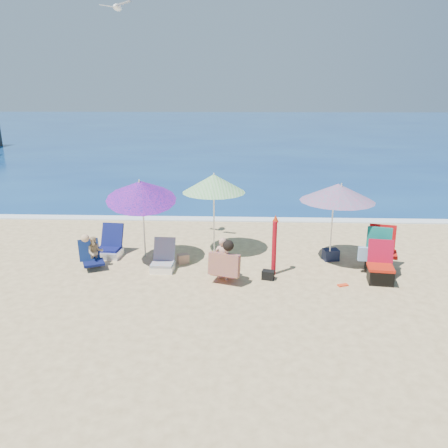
{
  "coord_description": "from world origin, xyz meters",
  "views": [
    {
      "loc": [
        0.1,
        -9.01,
        4.15
      ],
      "look_at": [
        -0.3,
        1.0,
        1.1
      ],
      "focal_mm": 35.02,
      "sensor_mm": 36.0,
      "label": 1
    }
  ],
  "objects_px": {
    "camp_chair_right": "(379,254)",
    "person_left": "(94,252)",
    "furled_umbrella": "(274,243)",
    "umbrella_turquoise": "(338,192)",
    "umbrella_striped": "(214,183)",
    "umbrella_blue": "(141,190)",
    "seagull": "(117,7)",
    "person_center": "(224,261)",
    "camp_chair_left": "(380,271)",
    "chair_navy": "(110,248)",
    "chair_rainbow": "(163,262)"
  },
  "relations": [
    {
      "from": "umbrella_blue",
      "to": "furled_umbrella",
      "type": "distance_m",
      "value": 3.4
    },
    {
      "from": "chair_rainbow",
      "to": "seagull",
      "type": "bearing_deg",
      "value": 127.03
    },
    {
      "from": "umbrella_striped",
      "to": "seagull",
      "type": "bearing_deg",
      "value": 173.41
    },
    {
      "from": "umbrella_striped",
      "to": "person_left",
      "type": "xyz_separation_m",
      "value": [
        -2.87,
        -1.14,
        -1.49
      ]
    },
    {
      "from": "umbrella_turquoise",
      "to": "chair_navy",
      "type": "relative_size",
      "value": 2.7
    },
    {
      "from": "seagull",
      "to": "chair_rainbow",
      "type": "bearing_deg",
      "value": -52.97
    },
    {
      "from": "umbrella_striped",
      "to": "furled_umbrella",
      "type": "relative_size",
      "value": 1.51
    },
    {
      "from": "furled_umbrella",
      "to": "umbrella_striped",
      "type": "bearing_deg",
      "value": 137.72
    },
    {
      "from": "chair_navy",
      "to": "person_center",
      "type": "xyz_separation_m",
      "value": [
        3.05,
        -1.49,
        0.28
      ]
    },
    {
      "from": "umbrella_turquoise",
      "to": "umbrella_striped",
      "type": "distance_m",
      "value": 3.08
    },
    {
      "from": "umbrella_turquoise",
      "to": "person_left",
      "type": "distance_m",
      "value": 6.08
    },
    {
      "from": "umbrella_turquoise",
      "to": "furled_umbrella",
      "type": "bearing_deg",
      "value": -153.55
    },
    {
      "from": "furled_umbrella",
      "to": "person_center",
      "type": "bearing_deg",
      "value": -158.3
    },
    {
      "from": "person_center",
      "to": "camp_chair_right",
      "type": "bearing_deg",
      "value": 11.94
    },
    {
      "from": "umbrella_striped",
      "to": "umbrella_turquoise",
      "type": "bearing_deg",
      "value": -10.95
    },
    {
      "from": "umbrella_turquoise",
      "to": "camp_chair_left",
      "type": "bearing_deg",
      "value": -53.86
    },
    {
      "from": "umbrella_blue",
      "to": "furled_umbrella",
      "type": "xyz_separation_m",
      "value": [
        3.17,
        -0.51,
        -1.1
      ]
    },
    {
      "from": "umbrella_turquoise",
      "to": "umbrella_striped",
      "type": "relative_size",
      "value": 1.01
    },
    {
      "from": "umbrella_striped",
      "to": "person_left",
      "type": "height_order",
      "value": "umbrella_striped"
    },
    {
      "from": "camp_chair_right",
      "to": "seagull",
      "type": "distance_m",
      "value": 8.53
    },
    {
      "from": "umbrella_blue",
      "to": "person_center",
      "type": "height_order",
      "value": "umbrella_blue"
    },
    {
      "from": "camp_chair_right",
      "to": "person_left",
      "type": "height_order",
      "value": "camp_chair_right"
    },
    {
      "from": "umbrella_turquoise",
      "to": "umbrella_blue",
      "type": "bearing_deg",
      "value": -176.85
    },
    {
      "from": "chair_rainbow",
      "to": "seagull",
      "type": "height_order",
      "value": "seagull"
    },
    {
      "from": "umbrella_striped",
      "to": "camp_chair_right",
      "type": "bearing_deg",
      "value": -14.43
    },
    {
      "from": "person_center",
      "to": "person_left",
      "type": "distance_m",
      "value": 3.27
    },
    {
      "from": "umbrella_turquoise",
      "to": "seagull",
      "type": "height_order",
      "value": "seagull"
    },
    {
      "from": "camp_chair_right",
      "to": "seagull",
      "type": "height_order",
      "value": "seagull"
    },
    {
      "from": "chair_navy",
      "to": "camp_chair_right",
      "type": "xyz_separation_m",
      "value": [
        6.72,
        -0.71,
        0.2
      ]
    },
    {
      "from": "furled_umbrella",
      "to": "camp_chair_left",
      "type": "height_order",
      "value": "furled_umbrella"
    },
    {
      "from": "umbrella_blue",
      "to": "camp_chair_left",
      "type": "distance_m",
      "value": 5.84
    },
    {
      "from": "camp_chair_right",
      "to": "camp_chair_left",
      "type": "bearing_deg",
      "value": -102.27
    },
    {
      "from": "furled_umbrella",
      "to": "camp_chair_right",
      "type": "xyz_separation_m",
      "value": [
        2.52,
        0.32,
        -0.38
      ]
    },
    {
      "from": "umbrella_striped",
      "to": "umbrella_blue",
      "type": "height_order",
      "value": "umbrella_blue"
    },
    {
      "from": "camp_chair_left",
      "to": "camp_chair_right",
      "type": "bearing_deg",
      "value": 77.73
    },
    {
      "from": "camp_chair_left",
      "to": "umbrella_turquoise",
      "type": "bearing_deg",
      "value": 126.14
    },
    {
      "from": "person_center",
      "to": "umbrella_turquoise",
      "type": "bearing_deg",
      "value": 24.46
    },
    {
      "from": "camp_chair_right",
      "to": "person_center",
      "type": "distance_m",
      "value": 3.76
    },
    {
      "from": "furled_umbrella",
      "to": "chair_rainbow",
      "type": "bearing_deg",
      "value": 176.8
    },
    {
      "from": "camp_chair_left",
      "to": "person_left",
      "type": "xyz_separation_m",
      "value": [
        -6.73,
        0.59,
        0.12
      ]
    },
    {
      "from": "umbrella_striped",
      "to": "camp_chair_right",
      "type": "relative_size",
      "value": 1.9
    },
    {
      "from": "chair_navy",
      "to": "umbrella_blue",
      "type": "bearing_deg",
      "value": -26.91
    },
    {
      "from": "camp_chair_left",
      "to": "person_center",
      "type": "relative_size",
      "value": 0.93
    },
    {
      "from": "seagull",
      "to": "furled_umbrella",
      "type": "bearing_deg",
      "value": -23.23
    },
    {
      "from": "umbrella_striped",
      "to": "camp_chair_left",
      "type": "height_order",
      "value": "umbrella_striped"
    },
    {
      "from": "umbrella_turquoise",
      "to": "seagull",
      "type": "relative_size",
      "value": 2.51
    },
    {
      "from": "umbrella_blue",
      "to": "camp_chair_right",
      "type": "relative_size",
      "value": 2.02
    },
    {
      "from": "umbrella_blue",
      "to": "chair_navy",
      "type": "height_order",
      "value": "umbrella_blue"
    },
    {
      "from": "chair_navy",
      "to": "person_center",
      "type": "distance_m",
      "value": 3.4
    },
    {
      "from": "umbrella_turquoise",
      "to": "camp_chair_right",
      "type": "height_order",
      "value": "umbrella_turquoise"
    }
  ]
}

